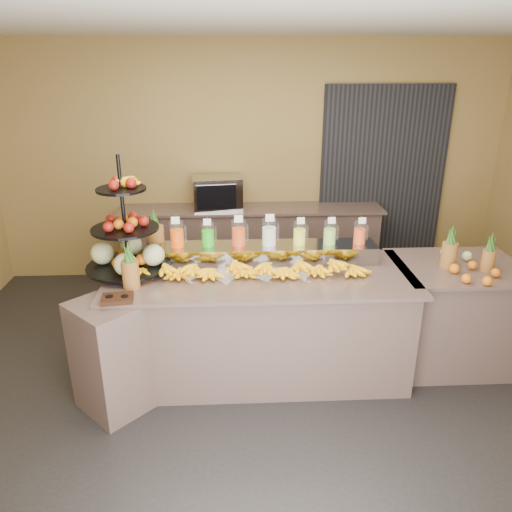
{
  "coord_description": "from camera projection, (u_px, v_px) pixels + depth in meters",
  "views": [
    {
      "loc": [
        -0.22,
        -3.42,
        2.57
      ],
      "look_at": [
        -0.04,
        0.3,
        1.09
      ],
      "focal_mm": 35.0,
      "sensor_mm": 36.0,
      "label": 1
    }
  ],
  "objects": [
    {
      "name": "juice_pitcher_orange_a",
      "position": [
        177.0,
        236.0,
        4.2
      ],
      "size": [
        0.12,
        0.12,
        0.29
      ],
      "color": "silver",
      "rests_on": "pitcher_tray"
    },
    {
      "name": "pineapple_left_b",
      "position": [
        155.0,
        239.0,
        4.35
      ],
      "size": [
        0.16,
        0.16,
        0.45
      ],
      "rotation": [
        0.0,
        0.0,
        0.19
      ],
      "color": "brown",
      "rests_on": "buffet_counter"
    },
    {
      "name": "condiment_caddy",
      "position": [
        117.0,
        299.0,
        3.62
      ],
      "size": [
        0.24,
        0.19,
        0.03
      ],
      "primitive_type": "cube",
      "rotation": [
        0.0,
        0.0,
        0.12
      ],
      "color": "black",
      "rests_on": "buffet_counter"
    },
    {
      "name": "juice_pitcher_lime",
      "position": [
        330.0,
        234.0,
        4.27
      ],
      "size": [
        0.11,
        0.11,
        0.26
      ],
      "color": "silver",
      "rests_on": "pitcher_tray"
    },
    {
      "name": "juice_pitcher_orange_b",
      "position": [
        239.0,
        234.0,
        4.23
      ],
      "size": [
        0.12,
        0.13,
        0.3
      ],
      "color": "silver",
      "rests_on": "pitcher_tray"
    },
    {
      "name": "buffet_counter",
      "position": [
        247.0,
        327.0,
        4.2
      ],
      "size": [
        2.75,
        1.25,
        0.93
      ],
      "color": "gray",
      "rests_on": "ground"
    },
    {
      "name": "back_ledge",
      "position": [
        251.0,
        244.0,
        6.05
      ],
      "size": [
        3.1,
        0.55,
        0.93
      ],
      "color": "gray",
      "rests_on": "ground"
    },
    {
      "name": "oven_warmer",
      "position": [
        217.0,
        193.0,
        5.79
      ],
      "size": [
        0.6,
        0.45,
        0.37
      ],
      "primitive_type": "cube",
      "rotation": [
        0.0,
        0.0,
        0.12
      ],
      "color": "gray",
      "rests_on": "back_ledge"
    },
    {
      "name": "right_fruit_pile",
      "position": [
        470.0,
        265.0,
        4.07
      ],
      "size": [
        0.41,
        0.39,
        0.21
      ],
      "color": "brown",
      "rests_on": "right_counter"
    },
    {
      "name": "pitcher_tray",
      "position": [
        269.0,
        253.0,
        4.3
      ],
      "size": [
        1.85,
        0.3,
        0.15
      ],
      "primitive_type": "cube",
      "color": "gray",
      "rests_on": "buffet_counter"
    },
    {
      "name": "banana_heap",
      "position": [
        248.0,
        267.0,
        4.02
      ],
      "size": [
        1.92,
        0.17,
        0.16
      ],
      "color": "yellow",
      "rests_on": "buffet_counter"
    },
    {
      "name": "pineapple_left_a",
      "position": [
        130.0,
        271.0,
        3.78
      ],
      "size": [
        0.13,
        0.13,
        0.38
      ],
      "rotation": [
        0.0,
        0.0,
        0.38
      ],
      "color": "brown",
      "rests_on": "buffet_counter"
    },
    {
      "name": "juice_pitcher_lemon",
      "position": [
        300.0,
        234.0,
        4.26
      ],
      "size": [
        0.11,
        0.11,
        0.27
      ],
      "color": "silver",
      "rests_on": "pitcher_tray"
    },
    {
      "name": "ground",
      "position": [
        262.0,
        391.0,
        4.13
      ],
      "size": [
        6.0,
        6.0,
        0.0
      ],
      "primitive_type": "plane",
      "color": "black",
      "rests_on": "ground"
    },
    {
      "name": "right_counter",
      "position": [
        451.0,
        314.0,
        4.41
      ],
      "size": [
        1.08,
        0.88,
        0.93
      ],
      "color": "gray",
      "rests_on": "ground"
    },
    {
      "name": "room_envelope",
      "position": [
        280.0,
        147.0,
        4.18
      ],
      "size": [
        6.04,
        5.02,
        2.82
      ],
      "color": "olive",
      "rests_on": "ground"
    },
    {
      "name": "fruit_stand",
      "position": [
        133.0,
        244.0,
        4.03
      ],
      "size": [
        0.73,
        0.73,
        0.97
      ],
      "rotation": [
        0.0,
        0.0,
        -0.07
      ],
      "color": "black",
      "rests_on": "buffet_counter"
    },
    {
      "name": "juice_pitcher_milk",
      "position": [
        269.0,
        234.0,
        4.24
      ],
      "size": [
        0.13,
        0.13,
        0.3
      ],
      "color": "silver",
      "rests_on": "pitcher_tray"
    },
    {
      "name": "juice_pitcher_green",
      "position": [
        208.0,
        236.0,
        4.22
      ],
      "size": [
        0.11,
        0.11,
        0.27
      ],
      "color": "silver",
      "rests_on": "pitcher_tray"
    },
    {
      "name": "juice_pitcher_orange_c",
      "position": [
        360.0,
        234.0,
        4.28
      ],
      "size": [
        0.11,
        0.11,
        0.26
      ],
      "color": "silver",
      "rests_on": "pitcher_tray"
    }
  ]
}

